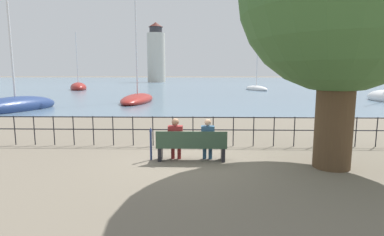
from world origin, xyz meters
TOP-DOWN VIEW (x-y plane):
  - ground_plane at (0.00, 0.00)m, footprint 1000.00×1000.00m
  - harbor_water at (0.00, 158.83)m, footprint 600.00×300.00m
  - park_bench at (0.00, -0.07)m, footprint 2.04×0.45m
  - seated_person_left at (-0.47, 0.01)m, footprint 0.42×0.35m
  - seated_person_right at (0.47, 0.02)m, footprint 0.38×0.35m
  - promenade_railing at (-0.00, 1.83)m, footprint 15.67×0.04m
  - closed_umbrella at (-1.20, 0.01)m, footprint 0.09×0.09m
  - sailboat_0 at (-12.72, 12.10)m, footprint 4.15×7.29m
  - sailboat_2 at (9.52, 40.85)m, footprint 3.70×6.72m
  - sailboat_3 at (-5.57, 19.25)m, footprint 2.46×8.52m
  - sailboat_4 at (-20.36, 41.95)m, footprint 5.13×7.36m
  - harbor_lighthouse at (-14.76, 96.09)m, footprint 6.16×6.16m

SIDE VIEW (x-z plane):
  - ground_plane at x=0.00m, z-range 0.00..0.00m
  - harbor_water at x=0.00m, z-range 0.00..0.01m
  - sailboat_3 at x=-5.57m, z-range -6.09..6.65m
  - sailboat_2 at x=9.52m, z-range -6.05..6.71m
  - sailboat_0 at x=-12.72m, z-range -6.08..6.78m
  - sailboat_4 at x=-20.36m, z-range -4.68..5.44m
  - park_bench at x=0.00m, z-range -0.01..0.89m
  - closed_umbrella at x=-1.20m, z-range 0.06..1.03m
  - seated_person_right at x=0.47m, z-range 0.06..1.29m
  - seated_person_left at x=-0.47m, z-range 0.06..1.32m
  - promenade_railing at x=0.00m, z-range 0.17..1.22m
  - harbor_lighthouse at x=-14.76m, z-range -0.71..19.54m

